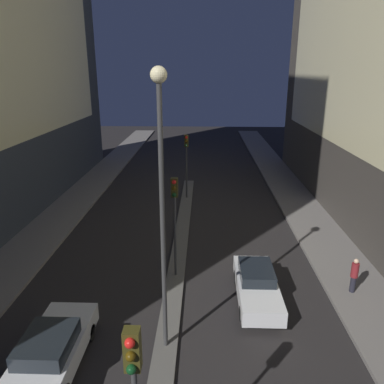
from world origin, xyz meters
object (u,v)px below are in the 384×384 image
pedestrian_on_right_sidewalk (354,274)px  traffic_light_mid (175,206)px  car_left_lane (52,350)px  car_right_lane (257,285)px  traffic_light_far (186,153)px  street_lamp (161,178)px

pedestrian_on_right_sidewalk → traffic_light_mid: bearing=171.2°
pedestrian_on_right_sidewalk → car_left_lane: bearing=-157.8°
car_left_lane → car_right_lane: bearing=30.2°
car_left_lane → pedestrian_on_right_sidewalk: pedestrian_on_right_sidewalk is taller
traffic_light_far → car_left_lane: size_ratio=1.08×
traffic_light_mid → car_right_lane: traffic_light_mid is taller
traffic_light_far → traffic_light_mid: bearing=-90.0°
traffic_light_far → street_lamp: street_lamp is taller
traffic_light_mid → car_left_lane: bearing=-121.4°
street_lamp → car_right_lane: 7.52m
traffic_light_mid → traffic_light_far: same height
traffic_light_mid → traffic_light_far: (0.00, 11.80, 0.00)m
pedestrian_on_right_sidewalk → traffic_light_far: bearing=121.8°
traffic_light_far → pedestrian_on_right_sidewalk: 15.59m
car_left_lane → car_right_lane: 8.58m
street_lamp → pedestrian_on_right_sidewalk: 10.43m
traffic_light_far → street_lamp: bearing=-90.0°
car_right_lane → pedestrian_on_right_sidewalk: size_ratio=2.81×
traffic_light_far → car_right_lane: size_ratio=1.07×
traffic_light_far → car_left_lane: traffic_light_far is taller
traffic_light_mid → street_lamp: street_lamp is taller
car_left_lane → pedestrian_on_right_sidewalk: 12.76m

